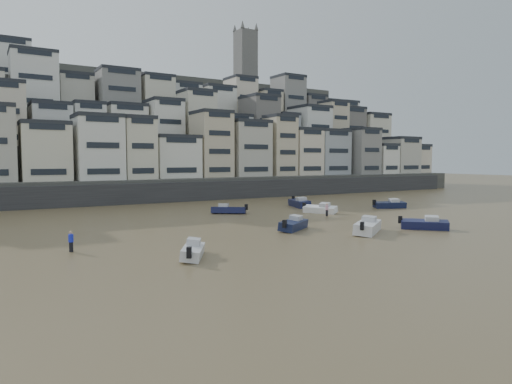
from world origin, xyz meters
TOP-DOWN VIEW (x-y plane):
  - ground at (0.00, 0.00)m, footprint 400.00×400.00m
  - harbor_wall at (10.00, 65.00)m, footprint 140.00×3.00m
  - hillside at (14.73, 104.84)m, footprint 141.04×66.00m
  - boat_b at (19.41, 19.44)m, footprint 4.97×5.12m
  - boat_j at (-7.99, 19.20)m, footprint 3.86×5.07m
  - boat_i at (21.90, 45.51)m, footprint 3.88×6.75m
  - boat_h at (8.02, 43.54)m, footprint 5.29×4.54m
  - boat_c at (6.99, 26.58)m, footprint 5.59×4.52m
  - boat_g at (32.96, 36.74)m, footprint 5.75×3.60m
  - boat_a at (12.35, 20.92)m, footprint 6.56×5.50m
  - boat_e at (19.30, 37.13)m, footprint 3.89×5.40m
  - person_blue at (-15.67, 26.45)m, footprint 0.44×0.44m
  - person_pink at (17.96, 34.07)m, footprint 0.44×0.44m

SIDE VIEW (x-z plane):
  - ground at x=0.00m, z-range 0.00..0.00m
  - boat_j at x=-7.99m, z-range 0.00..1.34m
  - boat_e at x=19.30m, z-range 0.00..1.42m
  - boat_h at x=8.02m, z-range 0.00..1.45m
  - boat_b at x=19.41m, z-range 0.00..1.47m
  - boat_g at x=32.96m, z-range 0.00..1.49m
  - boat_c at x=6.99m, z-range 0.00..1.50m
  - person_blue at x=-15.67m, z-range 0.00..1.74m
  - person_pink at x=17.96m, z-range 0.00..1.74m
  - boat_i at x=21.90m, z-range 0.00..1.75m
  - boat_a at x=12.35m, z-range 0.00..1.78m
  - harbor_wall at x=10.00m, z-range 0.00..3.50m
  - hillside at x=14.73m, z-range -11.99..38.01m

